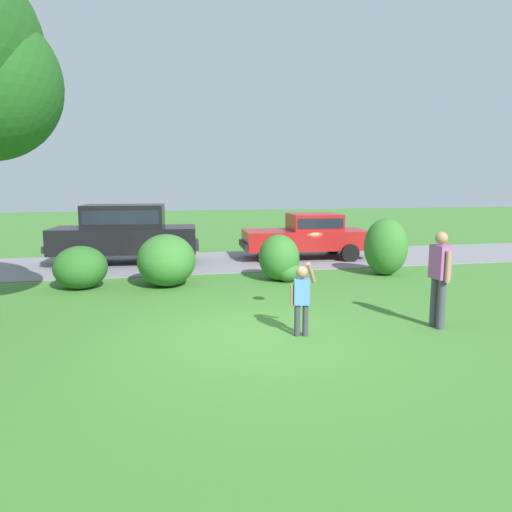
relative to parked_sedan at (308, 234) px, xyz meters
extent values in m
plane|color=#3D752D|center=(-3.56, -7.98, -0.85)|extent=(80.00, 80.00, 0.00)
cube|color=slate|center=(-3.56, -0.02, -0.84)|extent=(28.00, 4.40, 0.02)
ellipsoid|color=#286023|center=(-7.05, -3.39, -0.32)|extent=(1.31, 1.31, 1.06)
ellipsoid|color=#33702B|center=(-4.96, -3.53, -0.19)|extent=(1.47, 1.70, 1.32)
ellipsoid|color=#33702B|center=(-4.82, -3.52, -0.45)|extent=(0.89, 0.89, 0.80)
ellipsoid|color=#33702B|center=(-1.98, -3.44, -0.23)|extent=(1.08, 1.25, 1.23)
ellipsoid|color=#33702B|center=(-1.81, -3.72, -0.56)|extent=(0.65, 0.65, 0.58)
ellipsoid|color=#33702B|center=(1.19, -3.36, -0.04)|extent=(1.20, 1.31, 1.61)
cube|color=maroon|center=(-0.10, 0.01, -0.17)|extent=(4.31, 2.11, 0.64)
cube|color=maroon|center=(0.22, -0.01, 0.43)|extent=(1.78, 1.73, 0.56)
cube|color=black|center=(0.22, -0.01, 0.43)|extent=(1.65, 1.74, 0.34)
cylinder|color=black|center=(-1.46, -0.85, -0.55)|extent=(0.61, 0.26, 0.60)
cylinder|color=black|center=(-1.33, 1.03, -0.55)|extent=(0.61, 0.26, 0.60)
cylinder|color=black|center=(1.14, -1.02, -0.55)|extent=(0.61, 0.26, 0.60)
cylinder|color=black|center=(1.26, 0.86, -0.55)|extent=(0.61, 0.26, 0.60)
cube|color=black|center=(-2.23, 0.15, -0.33)|extent=(0.23, 1.75, 0.20)
cube|color=black|center=(2.04, -0.13, -0.33)|extent=(0.23, 1.75, 0.20)
cube|color=black|center=(-6.12, 0.19, -0.05)|extent=(4.65, 2.23, 0.80)
cube|color=black|center=(-6.12, 0.19, 0.71)|extent=(2.61, 1.83, 0.72)
cube|color=black|center=(-6.12, 0.19, 0.71)|extent=(2.41, 1.84, 0.43)
cylinder|color=black|center=(-7.60, -0.62, -0.51)|extent=(0.70, 0.28, 0.68)
cylinder|color=black|center=(-7.43, 1.25, -0.51)|extent=(0.70, 0.28, 0.68)
cylinder|color=black|center=(-4.82, -0.87, -0.51)|extent=(0.70, 0.28, 0.68)
cylinder|color=black|center=(-4.65, 1.00, -0.51)|extent=(0.70, 0.28, 0.68)
cube|color=black|center=(-8.40, 0.39, -0.25)|extent=(0.28, 1.75, 0.20)
cube|color=black|center=(-3.84, -0.02, -0.25)|extent=(0.28, 1.75, 0.20)
cylinder|color=#383842|center=(-2.95, -8.17, -0.57)|extent=(0.10, 0.10, 0.55)
cylinder|color=#383842|center=(-2.81, -8.20, -0.57)|extent=(0.10, 0.10, 0.55)
cube|color=#4C7FCC|center=(-2.88, -8.19, -0.08)|extent=(0.29, 0.21, 0.44)
sphere|color=#A37556|center=(-2.88, -8.19, 0.26)|extent=(0.20, 0.20, 0.20)
cylinder|color=#A37556|center=(-2.71, -8.17, 0.24)|extent=(0.22, 0.22, 0.39)
cylinder|color=#A37556|center=(-3.04, -8.16, -0.13)|extent=(0.07, 0.07, 0.36)
cylinder|color=red|center=(-2.35, -7.32, 0.79)|extent=(0.29, 0.28, 0.10)
cylinder|color=yellow|center=(-2.35, -7.32, 0.79)|extent=(0.16, 0.16, 0.07)
cylinder|color=#3F3F4C|center=(-0.34, -8.15, -0.40)|extent=(0.14, 0.14, 0.90)
cylinder|color=#3F3F4C|center=(-0.33, -8.35, -0.40)|extent=(0.14, 0.14, 0.90)
cube|color=#994C8C|center=(-0.33, -8.25, 0.35)|extent=(0.24, 0.37, 0.60)
sphere|color=#A37556|center=(-0.33, -8.25, 0.78)|extent=(0.22, 0.22, 0.22)
cylinder|color=#A37556|center=(-0.35, -8.03, 0.30)|extent=(0.09, 0.09, 0.55)
cylinder|color=#A37556|center=(-0.32, -8.47, 0.30)|extent=(0.09, 0.09, 0.55)
camera|label=1|loc=(-5.36, -15.74, 1.72)|focal=33.68mm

